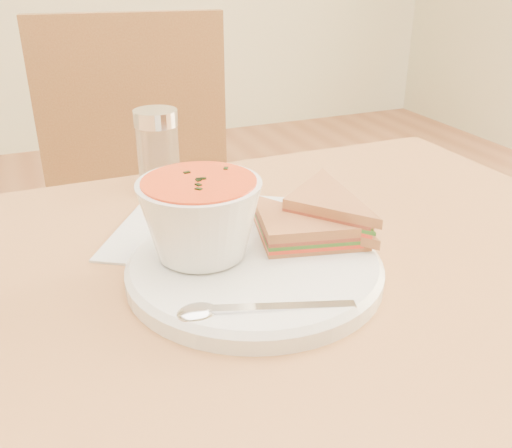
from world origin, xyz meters
name	(u,v)px	position (x,y,z in m)	size (l,w,h in m)	color
chair_far	(150,252)	(0.04, 0.61, 0.47)	(0.42, 0.42, 0.95)	brown
plate	(255,269)	(0.03, 0.00, 0.76)	(0.27, 0.27, 0.02)	white
soup_bowl	(201,222)	(-0.02, 0.03, 0.81)	(0.13, 0.13, 0.09)	white
sandwich_half_a	(269,250)	(0.04, -0.01, 0.78)	(0.11, 0.11, 0.03)	#B16B3E
sandwich_half_b	(282,214)	(0.08, 0.04, 0.80)	(0.11, 0.11, 0.04)	#B16B3E
spoon	(259,309)	(-0.01, -0.09, 0.77)	(0.19, 0.04, 0.01)	silver
paper_menu	(239,229)	(0.05, 0.11, 0.75)	(0.29, 0.21, 0.00)	white
condiment_shaker	(158,149)	(0.00, 0.29, 0.81)	(0.06, 0.06, 0.11)	silver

